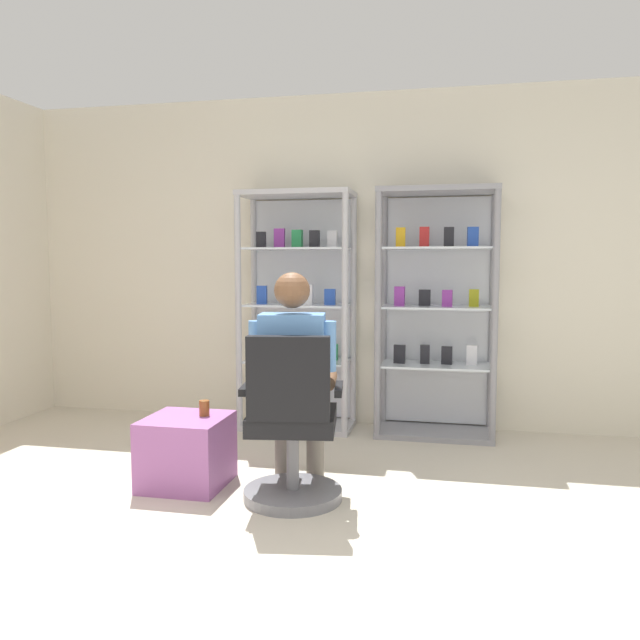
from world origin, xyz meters
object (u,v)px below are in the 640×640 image
at_px(display_cabinet_left, 299,309).
at_px(display_cabinet_right, 436,311).
at_px(office_chair, 292,434).
at_px(seated_shopkeeper, 294,372).
at_px(storage_crate, 187,451).
at_px(tea_glass, 204,408).

xyz_separation_m(display_cabinet_left, display_cabinet_right, (1.10, 0.00, -0.00)).
distance_m(display_cabinet_right, office_chair, 1.90).
relative_size(display_cabinet_left, seated_shopkeeper, 1.47).
xyz_separation_m(office_chair, storage_crate, (-0.69, 0.15, -0.18)).
distance_m(display_cabinet_left, storage_crate, 1.72).
distance_m(display_cabinet_left, display_cabinet_right, 1.10).
distance_m(office_chair, seated_shopkeeper, 0.36).
bearing_deg(tea_glass, display_cabinet_left, 81.10).
xyz_separation_m(storage_crate, tea_glass, (0.09, 0.06, 0.26)).
distance_m(display_cabinet_right, storage_crate, 2.21).
relative_size(office_chair, seated_shopkeeper, 0.74).
distance_m(display_cabinet_right, tea_glass, 2.03).
height_order(display_cabinet_left, storage_crate, display_cabinet_left).
height_order(display_cabinet_left, office_chair, display_cabinet_left).
xyz_separation_m(display_cabinet_left, office_chair, (0.37, -1.66, -0.57)).
bearing_deg(display_cabinet_left, storage_crate, -102.01).
relative_size(display_cabinet_left, tea_glass, 20.32).
bearing_deg(storage_crate, display_cabinet_right, 46.77).
bearing_deg(storage_crate, tea_glass, 31.55).
bearing_deg(display_cabinet_left, display_cabinet_right, 0.02).
bearing_deg(tea_glass, office_chair, -18.76).
xyz_separation_m(display_cabinet_left, seated_shopkeeper, (0.35, -1.50, -0.25)).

